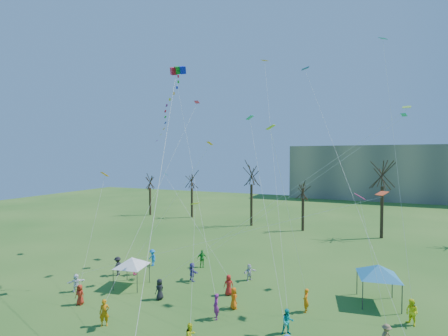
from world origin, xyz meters
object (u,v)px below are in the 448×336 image
at_px(distant_building, 404,173).
at_px(canopy_tent_blue, 378,271).
at_px(big_box_kite, 170,110).
at_px(canopy_tent_white, 132,262).

relative_size(distant_building, canopy_tent_blue, 14.34).
relative_size(distant_building, big_box_kite, 2.57).
relative_size(big_box_kite, canopy_tent_blue, 5.59).
bearing_deg(big_box_kite, distant_building, 68.52).
distance_m(distant_building, canopy_tent_blue, 71.47).
distance_m(distant_building, canopy_tent_white, 81.83).
xyz_separation_m(distant_building, canopy_tent_white, (-31.34, -75.41, -5.23)).
distance_m(distant_building, big_box_kite, 78.87).
xyz_separation_m(distant_building, big_box_kite, (-28.71, -72.94, 8.74)).
bearing_deg(distant_building, big_box_kite, -111.48).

